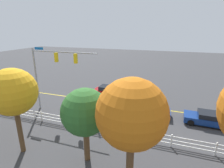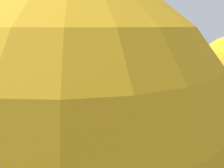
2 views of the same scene
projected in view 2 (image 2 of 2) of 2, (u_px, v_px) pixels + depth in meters
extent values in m
plane|color=#38383A|center=(97.00, 119.00, 17.99)|extent=(120.00, 120.00, 0.00)
cube|color=gold|center=(138.00, 109.00, 20.15)|extent=(28.00, 0.16, 0.01)
cylinder|color=gray|center=(29.00, 101.00, 10.41)|extent=(0.20, 0.20, 7.29)
cylinder|color=gray|center=(104.00, 24.00, 11.73)|extent=(7.85, 0.12, 0.12)
cube|color=#0C59B2|center=(44.00, 16.00, 10.01)|extent=(1.10, 0.03, 0.28)
cube|color=gold|center=(89.00, 36.00, 11.40)|extent=(0.32, 0.28, 1.00)
sphere|color=red|center=(87.00, 29.00, 11.44)|extent=(0.17, 0.17, 0.17)
sphere|color=orange|center=(87.00, 36.00, 11.52)|extent=(0.17, 0.17, 0.17)
sphere|color=#148C19|center=(87.00, 43.00, 11.59)|extent=(0.17, 0.17, 0.17)
cube|color=gold|center=(127.00, 35.00, 12.67)|extent=(0.32, 0.28, 1.00)
sphere|color=red|center=(126.00, 29.00, 12.71)|extent=(0.17, 0.17, 0.17)
sphere|color=orange|center=(126.00, 35.00, 12.79)|extent=(0.17, 0.17, 0.17)
sphere|color=#148C19|center=(126.00, 41.00, 12.87)|extent=(0.17, 0.17, 0.17)
cube|color=maroon|center=(94.00, 102.00, 19.97)|extent=(4.69, 1.93, 0.74)
cube|color=black|center=(92.00, 95.00, 19.70)|extent=(2.45, 1.69, 0.56)
cylinder|color=black|center=(105.00, 100.00, 21.55)|extent=(0.65, 0.24, 0.64)
cylinder|color=black|center=(115.00, 105.00, 20.16)|extent=(0.65, 0.24, 0.64)
cylinder|color=black|center=(73.00, 106.00, 19.91)|extent=(0.65, 0.24, 0.64)
cylinder|color=black|center=(82.00, 112.00, 18.52)|extent=(0.65, 0.24, 0.64)
cube|color=navy|center=(181.00, 103.00, 20.11)|extent=(4.50, 1.96, 0.56)
cube|color=black|center=(183.00, 97.00, 20.11)|extent=(1.95, 1.65, 0.47)
cylinder|color=black|center=(177.00, 111.00, 18.65)|extent=(0.65, 0.25, 0.64)
cylinder|color=black|center=(162.00, 106.00, 19.90)|extent=(0.65, 0.25, 0.64)
cylinder|color=black|center=(199.00, 104.00, 20.41)|extent=(0.65, 0.25, 0.64)
cylinder|color=black|center=(184.00, 100.00, 21.65)|extent=(0.65, 0.25, 0.64)
cube|color=navy|center=(220.00, 92.00, 23.17)|extent=(4.33, 2.01, 0.63)
cube|color=black|center=(222.00, 87.00, 23.15)|extent=(2.15, 1.76, 0.47)
cylinder|color=black|center=(219.00, 99.00, 21.74)|extent=(0.65, 0.24, 0.64)
cylinder|color=black|center=(202.00, 95.00, 23.19)|extent=(0.65, 0.24, 0.64)
cylinder|color=black|center=(220.00, 90.00, 24.70)|extent=(0.65, 0.24, 0.64)
cube|color=white|center=(201.00, 136.00, 13.88)|extent=(0.10, 0.10, 1.15)
cube|color=white|center=(161.00, 152.00, 12.12)|extent=(0.10, 0.10, 1.15)
cube|color=white|center=(201.00, 130.00, 13.79)|extent=(26.00, 0.06, 0.09)
cube|color=white|center=(201.00, 136.00, 13.87)|extent=(26.00, 0.06, 0.09)
cube|color=white|center=(200.00, 141.00, 13.95)|extent=(26.00, 0.06, 0.09)
sphere|color=gold|center=(82.00, 130.00, 3.90)|extent=(4.71, 4.71, 4.71)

